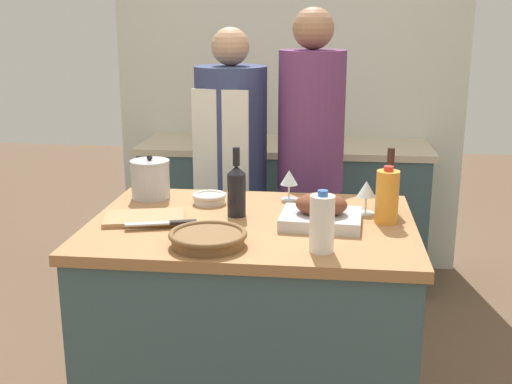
# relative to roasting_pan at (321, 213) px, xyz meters

# --- Properties ---
(kitchen_island) EXTENTS (1.22, 0.87, 0.94)m
(kitchen_island) POSITION_rel_roasting_pan_xyz_m (-0.26, 0.01, -0.51)
(kitchen_island) COLOR #3D565B
(kitchen_island) RESTS_ON ground_plane
(back_counter) EXTENTS (1.81, 0.60, 0.92)m
(back_counter) POSITION_rel_roasting_pan_xyz_m (-0.26, 1.69, -0.52)
(back_counter) COLOR #3D565B
(back_counter) RESTS_ON ground_plane
(back_wall) EXTENTS (2.31, 0.10, 2.55)m
(back_wall) POSITION_rel_roasting_pan_xyz_m (-0.26, 2.04, 0.29)
(back_wall) COLOR silver
(back_wall) RESTS_ON ground_plane
(roasting_pan) EXTENTS (0.31, 0.26, 0.12)m
(roasting_pan) POSITION_rel_roasting_pan_xyz_m (0.00, 0.00, 0.00)
(roasting_pan) COLOR #BCBCC1
(roasting_pan) RESTS_ON kitchen_island
(wicker_basket) EXTENTS (0.27, 0.27, 0.05)m
(wicker_basket) POSITION_rel_roasting_pan_xyz_m (-0.37, -0.27, -0.02)
(wicker_basket) COLOR brown
(wicker_basket) RESTS_ON kitchen_island
(cutting_board) EXTENTS (0.33, 0.25, 0.02)m
(cutting_board) POSITION_rel_roasting_pan_xyz_m (-0.67, -0.02, -0.04)
(cutting_board) COLOR #AD7F51
(cutting_board) RESTS_ON kitchen_island
(stock_pot) EXTENTS (0.17, 0.17, 0.19)m
(stock_pot) POSITION_rel_roasting_pan_xyz_m (-0.73, 0.29, 0.04)
(stock_pot) COLOR #B7B7BC
(stock_pot) RESTS_ON kitchen_island
(mixing_bowl) EXTENTS (0.14, 0.14, 0.04)m
(mixing_bowl) POSITION_rel_roasting_pan_xyz_m (-0.46, 0.23, -0.02)
(mixing_bowl) COLOR beige
(mixing_bowl) RESTS_ON kitchen_island
(juice_jug) EXTENTS (0.09, 0.09, 0.22)m
(juice_jug) POSITION_rel_roasting_pan_xyz_m (0.24, 0.06, 0.05)
(juice_jug) COLOR orange
(juice_jug) RESTS_ON kitchen_island
(milk_jug) EXTENTS (0.08, 0.08, 0.21)m
(milk_jug) POSITION_rel_roasting_pan_xyz_m (0.01, -0.28, 0.05)
(milk_jug) COLOR white
(milk_jug) RESTS_ON kitchen_island
(wine_bottle_green) EXTENTS (0.07, 0.07, 0.26)m
(wine_bottle_green) POSITION_rel_roasting_pan_xyz_m (0.26, 0.18, 0.06)
(wine_bottle_green) COLOR #381E19
(wine_bottle_green) RESTS_ON kitchen_island
(wine_bottle_dark) EXTENTS (0.07, 0.07, 0.27)m
(wine_bottle_dark) POSITION_rel_roasting_pan_xyz_m (-0.33, 0.08, 0.06)
(wine_bottle_dark) COLOR black
(wine_bottle_dark) RESTS_ON kitchen_island
(wine_glass_left) EXTENTS (0.07, 0.07, 0.13)m
(wine_glass_left) POSITION_rel_roasting_pan_xyz_m (-0.14, 0.33, 0.04)
(wine_glass_left) COLOR silver
(wine_glass_left) RESTS_ON kitchen_island
(wine_glass_right) EXTENTS (0.07, 0.07, 0.13)m
(wine_glass_right) POSITION_rel_roasting_pan_xyz_m (0.17, 0.17, 0.05)
(wine_glass_right) COLOR silver
(wine_glass_right) RESTS_ON kitchen_island
(knife_chef) EXTENTS (0.26, 0.10, 0.01)m
(knife_chef) POSITION_rel_roasting_pan_xyz_m (-0.57, -0.11, -0.03)
(knife_chef) COLOR #B7B7BC
(knife_chef) RESTS_ON cutting_board
(stand_mixer) EXTENTS (0.18, 0.14, 0.29)m
(stand_mixer) POSITION_rel_roasting_pan_xyz_m (-0.65, 1.69, 0.05)
(stand_mixer) COLOR #B22323
(stand_mixer) RESTS_ON back_counter
(condiment_bottle_tall) EXTENTS (0.06, 0.06, 0.20)m
(condiment_bottle_tall) POSITION_rel_roasting_pan_xyz_m (-0.24, 1.72, 0.02)
(condiment_bottle_tall) COLOR #332D28
(condiment_bottle_tall) RESTS_ON back_counter
(condiment_bottle_short) EXTENTS (0.06, 0.06, 0.14)m
(condiment_bottle_short) POSITION_rel_roasting_pan_xyz_m (-0.01, 1.79, -0.01)
(condiment_bottle_short) COLOR #234C28
(condiment_bottle_short) RESTS_ON back_counter
(person_cook_aproned) EXTENTS (0.37, 0.39, 1.64)m
(person_cook_aproned) POSITION_rel_roasting_pan_xyz_m (-0.48, 0.95, -0.08)
(person_cook_aproned) COLOR beige
(person_cook_aproned) RESTS_ON ground_plane
(person_cook_guest) EXTENTS (0.33, 0.33, 1.73)m
(person_cook_guest) POSITION_rel_roasting_pan_xyz_m (-0.07, 0.91, -0.02)
(person_cook_guest) COLOR beige
(person_cook_guest) RESTS_ON ground_plane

